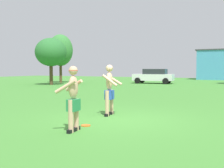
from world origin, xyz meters
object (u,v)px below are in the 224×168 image
player_with_cap (73,96)px  tree_left_field (60,50)px  frisbee (86,125)px  tree_near_building (51,52)px  player_in_blue (110,89)px  car_white_near_post (154,76)px

player_with_cap → tree_left_field: bearing=128.4°
player_with_cap → frisbee: (-0.07, 0.70, -0.91)m
player_with_cap → tree_near_building: tree_near_building is taller
player_in_blue → tree_left_field: 22.25m
car_white_near_post → tree_left_field: tree_left_field is taller
frisbee → tree_left_field: (-14.96, 18.25, 3.68)m
player_with_cap → player_in_blue: 2.56m
tree_near_building → player_with_cap: bearing=-48.8°
frisbee → player_with_cap: bearing=-84.0°
car_white_near_post → tree_left_field: (-9.99, -3.31, 2.87)m
player_with_cap → frisbee: player_with_cap is taller
player_in_blue → frisbee: size_ratio=6.40×
player_in_blue → frisbee: (0.19, -1.84, -0.91)m
car_white_near_post → tree_near_building: tree_near_building is taller
player_in_blue → car_white_near_post: bearing=103.6°
player_in_blue → player_with_cap: bearing=-84.0°
player_with_cap → tree_left_field: 24.35m
tree_left_field → tree_near_building: 3.98m
car_white_near_post → tree_near_building: (-8.39, -6.92, 2.40)m
player_in_blue → car_white_near_post: size_ratio=0.39×
player_in_blue → tree_near_building: size_ratio=0.38×
frisbee → tree_left_field: bearing=129.3°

